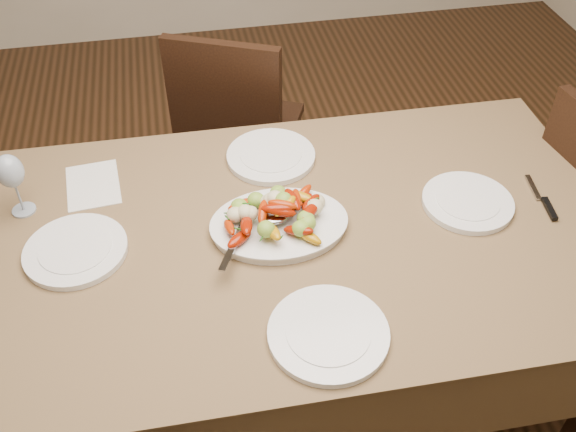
# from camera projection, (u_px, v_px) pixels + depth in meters

# --- Properties ---
(dining_table) EXTENTS (1.85, 1.07, 0.76)m
(dining_table) POSITION_uv_depth(u_px,v_px,m) (288.00, 319.00, 2.00)
(dining_table) COLOR brown
(dining_table) RESTS_ON ground
(chair_far) EXTENTS (0.56, 0.56, 0.95)m
(chair_far) POSITION_uv_depth(u_px,v_px,m) (242.00, 128.00, 2.60)
(chair_far) COLOR black
(chair_far) RESTS_ON ground
(serving_platter) EXTENTS (0.37, 0.28, 0.02)m
(serving_platter) POSITION_uv_depth(u_px,v_px,m) (279.00, 226.00, 1.75)
(serving_platter) COLOR white
(serving_platter) RESTS_ON dining_table
(roasted_vegetables) EXTENTS (0.30, 0.21, 0.09)m
(roasted_vegetables) POSITION_uv_depth(u_px,v_px,m) (279.00, 211.00, 1.71)
(roasted_vegetables) COLOR #7D1302
(roasted_vegetables) RESTS_ON serving_platter
(serving_spoon) EXTENTS (0.28, 0.17, 0.03)m
(serving_spoon) POSITION_uv_depth(u_px,v_px,m) (257.00, 229.00, 1.69)
(serving_spoon) COLOR #9EA0A8
(serving_spoon) RESTS_ON serving_platter
(plate_left) EXTENTS (0.27, 0.27, 0.02)m
(plate_left) POSITION_uv_depth(u_px,v_px,m) (76.00, 251.00, 1.68)
(plate_left) COLOR white
(plate_left) RESTS_ON dining_table
(plate_right) EXTENTS (0.26, 0.26, 0.02)m
(plate_right) POSITION_uv_depth(u_px,v_px,m) (468.00, 202.00, 1.82)
(plate_right) COLOR white
(plate_right) RESTS_ON dining_table
(plate_far) EXTENTS (0.27, 0.27, 0.02)m
(plate_far) POSITION_uv_depth(u_px,v_px,m) (271.00, 156.00, 1.98)
(plate_far) COLOR white
(plate_far) RESTS_ON dining_table
(plate_near) EXTENTS (0.28, 0.28, 0.02)m
(plate_near) POSITION_uv_depth(u_px,v_px,m) (328.00, 334.00, 1.49)
(plate_near) COLOR white
(plate_near) RESTS_ON dining_table
(wine_glass) EXTENTS (0.08, 0.08, 0.20)m
(wine_glass) POSITION_uv_depth(u_px,v_px,m) (14.00, 183.00, 1.74)
(wine_glass) COLOR #8C99A5
(wine_glass) RESTS_ON dining_table
(menu_card) EXTENTS (0.17, 0.22, 0.00)m
(menu_card) POSITION_uv_depth(u_px,v_px,m) (93.00, 185.00, 1.89)
(menu_card) COLOR silver
(menu_card) RESTS_ON dining_table
(table_knife) EXTENTS (0.05, 0.20, 0.01)m
(table_knife) POSITION_uv_depth(u_px,v_px,m) (542.00, 200.00, 1.84)
(table_knife) COLOR #9EA0A8
(table_knife) RESTS_ON dining_table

